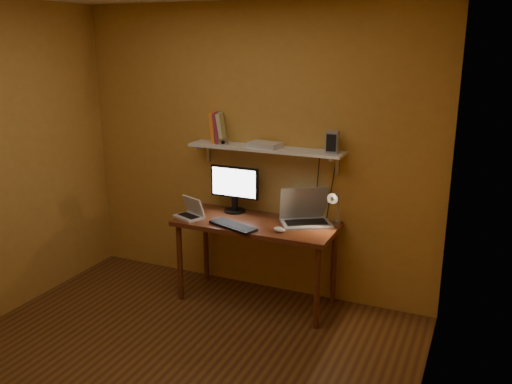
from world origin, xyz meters
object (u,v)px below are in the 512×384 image
at_px(desk_lamp, 335,204).
at_px(laptop, 305,214).
at_px(netbook, 191,212).
at_px(keyboard, 233,226).
at_px(shelf_camera, 224,142).
at_px(desk, 256,231).
at_px(mouse, 279,230).
at_px(monitor, 234,187).
at_px(speaker_left, 217,134).
at_px(router, 265,145).
at_px(wall_shelf, 265,149).
at_px(speaker_right, 333,142).

bearing_deg(desk_lamp, laptop, 174.25).
height_order(netbook, keyboard, netbook).
bearing_deg(shelf_camera, desk, -19.73).
xyz_separation_m(mouse, shelf_camera, (-0.65, 0.29, 0.63)).
height_order(mouse, desk_lamp, desk_lamp).
relative_size(monitor, netbook, 1.58).
relative_size(desk, monitor, 2.99).
xyz_separation_m(netbook, speaker_left, (0.11, 0.31, 0.66)).
bearing_deg(router, keyboard, -108.45).
relative_size(wall_shelf, router, 5.09).
bearing_deg(mouse, monitor, 167.79).
relative_size(wall_shelf, shelf_camera, 14.91).
xyz_separation_m(laptop, desk_lamp, (0.27, -0.03, 0.13)).
relative_size(netbook, speaker_right, 1.64).
bearing_deg(monitor, wall_shelf, 1.30).
bearing_deg(speaker_right, wall_shelf, 177.67).
distance_m(speaker_right, router, 0.60).
bearing_deg(router, speaker_right, 2.09).
xyz_separation_m(keyboard, speaker_left, (-0.35, 0.40, 0.70)).
bearing_deg(shelf_camera, router, 6.50).
height_order(desk, speaker_left, speaker_left).
bearing_deg(wall_shelf, desk, -90.00).
relative_size(speaker_left, speaker_right, 0.95).
xyz_separation_m(laptop, shelf_camera, (-0.76, -0.02, 0.57)).
distance_m(desk, mouse, 0.33).
bearing_deg(keyboard, monitor, 133.95).
bearing_deg(desk, laptop, 21.35).
xyz_separation_m(desk, monitor, (-0.30, 0.19, 0.32)).
relative_size(laptop, desk_lamp, 1.36).
xyz_separation_m(monitor, netbook, (-0.28, -0.31, -0.19)).
distance_m(desk, shelf_camera, 0.84).
relative_size(monitor, speaker_left, 2.73).
xyz_separation_m(laptop, router, (-0.39, 0.02, 0.57)).
height_order(monitor, speaker_right, speaker_right).
bearing_deg(speaker_left, mouse, -44.80).
relative_size(mouse, speaker_right, 0.61).
bearing_deg(laptop, desk_lamp, -37.44).
xyz_separation_m(laptop, speaker_left, (-0.86, 0.04, 0.63)).
xyz_separation_m(wall_shelf, netbook, (-0.58, -0.31, -0.56)).
relative_size(monitor, mouse, 4.28).
bearing_deg(wall_shelf, monitor, -179.46).
relative_size(monitor, desk_lamp, 1.25).
relative_size(laptop, netbook, 1.72).
relative_size(wall_shelf, monitor, 2.99).
bearing_deg(speaker_left, netbook, -129.77).
bearing_deg(shelf_camera, speaker_left, 147.24).
bearing_deg(mouse, router, 148.27).
distance_m(mouse, router, 0.76).
xyz_separation_m(laptop, mouse, (-0.11, -0.31, -0.06)).
relative_size(desk, desk_lamp, 3.73).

